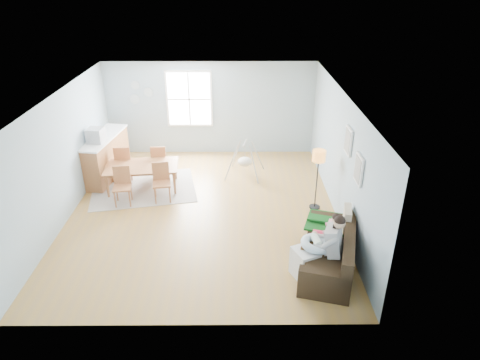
{
  "coord_description": "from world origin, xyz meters",
  "views": [
    {
      "loc": [
        0.78,
        -8.48,
        5.03
      ],
      "look_at": [
        0.83,
        -0.42,
        1.0
      ],
      "focal_mm": 32.0,
      "sensor_mm": 36.0,
      "label": 1
    }
  ],
  "objects_px": {
    "sofa": "(331,253)",
    "father": "(325,243)",
    "floor_lamp": "(319,161)",
    "chair_ne": "(159,159)",
    "chair_nw": "(124,161)",
    "storage_cube": "(307,263)",
    "chair_se": "(161,179)",
    "dining_table": "(143,177)",
    "baby_swing": "(245,161)",
    "monitor": "(95,135)",
    "toddler": "(330,229)",
    "chair_sw": "(122,183)",
    "counter": "(105,156)"
  },
  "relations": [
    {
      "from": "toddler",
      "to": "baby_swing",
      "type": "distance_m",
      "value": 4.0
    },
    {
      "from": "toddler",
      "to": "monitor",
      "type": "xyz_separation_m",
      "value": [
        -5.22,
        3.3,
        0.61
      ]
    },
    {
      "from": "chair_sw",
      "to": "counter",
      "type": "xyz_separation_m",
      "value": [
        -0.78,
        1.44,
        0.06
      ]
    },
    {
      "from": "floor_lamp",
      "to": "chair_ne",
      "type": "bearing_deg",
      "value": 156.65
    },
    {
      "from": "sofa",
      "to": "father",
      "type": "height_order",
      "value": "father"
    },
    {
      "from": "floor_lamp",
      "to": "sofa",
      "type": "bearing_deg",
      "value": -91.64
    },
    {
      "from": "storage_cube",
      "to": "dining_table",
      "type": "relative_size",
      "value": 0.36
    },
    {
      "from": "storage_cube",
      "to": "chair_se",
      "type": "bearing_deg",
      "value": 136.63
    },
    {
      "from": "toddler",
      "to": "storage_cube",
      "type": "bearing_deg",
      "value": -134.82
    },
    {
      "from": "chair_nw",
      "to": "chair_sw",
      "type": "bearing_deg",
      "value": -78.2
    },
    {
      "from": "sofa",
      "to": "chair_se",
      "type": "height_order",
      "value": "chair_se"
    },
    {
      "from": "sofa",
      "to": "toddler",
      "type": "xyz_separation_m",
      "value": [
        -0.02,
        0.2,
        0.41
      ]
    },
    {
      "from": "sofa",
      "to": "father",
      "type": "xyz_separation_m",
      "value": [
        -0.2,
        -0.24,
        0.4
      ]
    },
    {
      "from": "monitor",
      "to": "baby_swing",
      "type": "relative_size",
      "value": 0.38
    },
    {
      "from": "chair_sw",
      "to": "baby_swing",
      "type": "xyz_separation_m",
      "value": [
        2.89,
        1.45,
        -0.09
      ]
    },
    {
      "from": "sofa",
      "to": "father",
      "type": "distance_m",
      "value": 0.51
    },
    {
      "from": "floor_lamp",
      "to": "storage_cube",
      "type": "xyz_separation_m",
      "value": [
        -0.55,
        -2.45,
        -0.91
      ]
    },
    {
      "from": "father",
      "to": "floor_lamp",
      "type": "distance_m",
      "value": 2.49
    },
    {
      "from": "dining_table",
      "to": "toddler",
      "type": "bearing_deg",
      "value": -41.73
    },
    {
      "from": "chair_se",
      "to": "baby_swing",
      "type": "xyz_separation_m",
      "value": [
        2.0,
        1.28,
        -0.1
      ]
    },
    {
      "from": "chair_se",
      "to": "monitor",
      "type": "distance_m",
      "value": 2.07
    },
    {
      "from": "counter",
      "to": "floor_lamp",
      "type": "bearing_deg",
      "value": -17.86
    },
    {
      "from": "father",
      "to": "floor_lamp",
      "type": "xyz_separation_m",
      "value": [
        0.26,
        2.43,
        0.49
      ]
    },
    {
      "from": "sofa",
      "to": "chair_sw",
      "type": "xyz_separation_m",
      "value": [
        -4.43,
        2.45,
        0.22
      ]
    },
    {
      "from": "chair_ne",
      "to": "counter",
      "type": "xyz_separation_m",
      "value": [
        -1.41,
        0.03,
        0.06
      ]
    },
    {
      "from": "toddler",
      "to": "chair_nw",
      "type": "distance_m",
      "value": 5.81
    },
    {
      "from": "floor_lamp",
      "to": "counter",
      "type": "height_order",
      "value": "floor_lamp"
    },
    {
      "from": "father",
      "to": "dining_table",
      "type": "distance_m",
      "value": 5.19
    },
    {
      "from": "dining_table",
      "to": "chair_nw",
      "type": "xyz_separation_m",
      "value": [
        -0.57,
        0.52,
        0.23
      ]
    },
    {
      "from": "chair_nw",
      "to": "dining_table",
      "type": "bearing_deg",
      "value": -42.18
    },
    {
      "from": "father",
      "to": "toddler",
      "type": "relative_size",
      "value": 1.57
    },
    {
      "from": "floor_lamp",
      "to": "counter",
      "type": "relative_size",
      "value": 0.69
    },
    {
      "from": "toddler",
      "to": "chair_nw",
      "type": "bearing_deg",
      "value": 143.36
    },
    {
      "from": "sofa",
      "to": "storage_cube",
      "type": "bearing_deg",
      "value": -151.77
    },
    {
      "from": "toddler",
      "to": "baby_swing",
      "type": "height_order",
      "value": "toddler"
    },
    {
      "from": "father",
      "to": "counter",
      "type": "relative_size",
      "value": 0.62
    },
    {
      "from": "father",
      "to": "dining_table",
      "type": "bearing_deg",
      "value": 139.03
    },
    {
      "from": "sofa",
      "to": "dining_table",
      "type": "distance_m",
      "value": 5.17
    },
    {
      "from": "father",
      "to": "floor_lamp",
      "type": "bearing_deg",
      "value": 83.81
    },
    {
      "from": "father",
      "to": "chair_ne",
      "type": "distance_m",
      "value": 5.45
    },
    {
      "from": "storage_cube",
      "to": "chair_nw",
      "type": "bearing_deg",
      "value": 136.88
    },
    {
      "from": "baby_swing",
      "to": "storage_cube",
      "type": "bearing_deg",
      "value": -75.81
    },
    {
      "from": "dining_table",
      "to": "chair_se",
      "type": "bearing_deg",
      "value": -48.67
    },
    {
      "from": "chair_nw",
      "to": "sofa",
      "type": "bearing_deg",
      "value": -38.08
    },
    {
      "from": "chair_sw",
      "to": "monitor",
      "type": "bearing_deg",
      "value": 127.69
    },
    {
      "from": "chair_sw",
      "to": "monitor",
      "type": "relative_size",
      "value": 2.15
    },
    {
      "from": "chair_ne",
      "to": "monitor",
      "type": "xyz_separation_m",
      "value": [
        -1.45,
        -0.35,
        0.8
      ]
    },
    {
      "from": "father",
      "to": "chair_se",
      "type": "relative_size",
      "value": 1.4
    },
    {
      "from": "chair_nw",
      "to": "baby_swing",
      "type": "relative_size",
      "value": 0.86
    },
    {
      "from": "chair_nw",
      "to": "father",
      "type": "bearing_deg",
      "value": -41.13
    }
  ]
}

